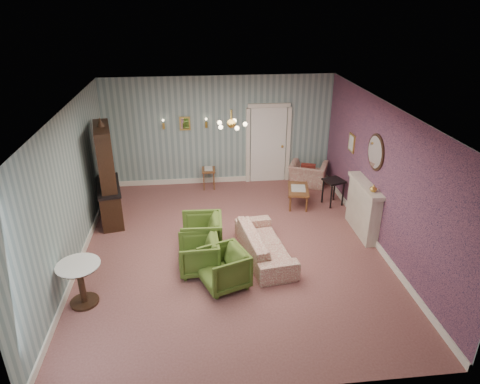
{
  "coord_description": "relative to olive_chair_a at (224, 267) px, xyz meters",
  "views": [
    {
      "loc": [
        -0.67,
        -7.51,
        4.79
      ],
      "look_at": [
        0.2,
        0.4,
        1.1
      ],
      "focal_mm": 32.31,
      "sensor_mm": 36.0,
      "label": 1
    }
  ],
  "objects": [
    {
      "name": "nesting_table",
      "position": [
        -0.08,
        4.31,
        -0.1
      ],
      "size": [
        0.35,
        0.45,
        0.57
      ],
      "primitive_type": null,
      "rotation": [
        0.0,
        0.0,
        -0.02
      ],
      "color": "brown",
      "rests_on": "floor"
    },
    {
      "name": "olive_chair_c",
      "position": [
        -0.36,
        1.22,
        0.02
      ],
      "size": [
        0.78,
        0.83,
        0.82
      ],
      "primitive_type": "imported",
      "rotation": [
        0.0,
        0.0,
        -1.61
      ],
      "color": "#476222",
      "rests_on": "floor"
    },
    {
      "name": "wall_right",
      "position": [
        3.26,
        1.16,
        1.06
      ],
      "size": [
        0.0,
        7.0,
        7.0
      ],
      "primitive_type": "plane",
      "rotation": [
        1.57,
        0.0,
        -1.57
      ],
      "color": "slate",
      "rests_on": "ground"
    },
    {
      "name": "framed_print",
      "position": [
        3.23,
        2.91,
        1.21
      ],
      "size": [
        0.04,
        0.34,
        0.42
      ],
      "primitive_type": null,
      "color": "gold",
      "rests_on": "wall_right"
    },
    {
      "name": "sconce_right",
      "position": [
        -0.09,
        4.6,
        1.31
      ],
      "size": [
        0.16,
        0.12,
        0.3
      ],
      "primitive_type": null,
      "color": "gold",
      "rests_on": "wall_back"
    },
    {
      "name": "wall_left",
      "position": [
        -2.74,
        1.16,
        1.06
      ],
      "size": [
        0.0,
        7.0,
        7.0
      ],
      "primitive_type": "plane",
      "rotation": [
        1.57,
        0.0,
        1.57
      ],
      "color": "slate",
      "rests_on": "ground"
    },
    {
      "name": "side_table_black",
      "position": [
        2.91,
        2.96,
        -0.06
      ],
      "size": [
        0.56,
        0.56,
        0.66
      ],
      "primitive_type": null,
      "rotation": [
        0.0,
        0.0,
        0.33
      ],
      "color": "black",
      "rests_on": "floor"
    },
    {
      "name": "wall_back",
      "position": [
        0.26,
        4.66,
        1.06
      ],
      "size": [
        6.0,
        0.0,
        6.0
      ],
      "primitive_type": "plane",
      "rotation": [
        1.57,
        0.0,
        0.0
      ],
      "color": "slate",
      "rests_on": "ground"
    },
    {
      "name": "olive_chair_b",
      "position": [
        -0.43,
        0.5,
        -0.01
      ],
      "size": [
        0.71,
        0.76,
        0.75
      ],
      "primitive_type": "imported",
      "rotation": [
        0.0,
        0.0,
        -1.54
      ],
      "color": "#476222",
      "rests_on": "floor"
    },
    {
      "name": "pedestal_table",
      "position": [
        -2.39,
        -0.23,
        0.0
      ],
      "size": [
        0.88,
        0.88,
        0.78
      ],
      "primitive_type": null,
      "rotation": [
        0.0,
        0.0,
        -0.26
      ],
      "color": "black",
      "rests_on": "floor"
    },
    {
      "name": "gilt_mirror_back",
      "position": [
        -0.64,
        4.62,
        1.31
      ],
      "size": [
        0.28,
        0.06,
        0.36
      ],
      "primitive_type": null,
      "color": "gold",
      "rests_on": "wall_back"
    },
    {
      "name": "oval_mirror",
      "position": [
        3.22,
        1.56,
        1.46
      ],
      "size": [
        0.04,
        0.76,
        0.84
      ],
      "primitive_type": null,
      "color": "white",
      "rests_on": "wall_right"
    },
    {
      "name": "chandelier",
      "position": [
        0.26,
        1.16,
        2.24
      ],
      "size": [
        0.56,
        0.56,
        0.36
      ],
      "primitive_type": null,
      "color": "gold",
      "rests_on": "ceiling"
    },
    {
      "name": "sconce_left",
      "position": [
        -1.19,
        4.6,
        1.31
      ],
      "size": [
        0.16,
        0.12,
        0.3
      ],
      "primitive_type": null,
      "color": "gold",
      "rests_on": "wall_back"
    },
    {
      "name": "wall_front",
      "position": [
        0.26,
        -2.34,
        1.06
      ],
      "size": [
        6.0,
        0.0,
        6.0
      ],
      "primitive_type": "plane",
      "rotation": [
        -1.57,
        0.0,
        0.0
      ],
      "color": "slate",
      "rests_on": "ground"
    },
    {
      "name": "wall_right_floral",
      "position": [
        3.24,
        1.16,
        1.06
      ],
      "size": [
        0.0,
        7.0,
        7.0
      ],
      "primitive_type": "plane",
      "rotation": [
        1.57,
        0.0,
        -1.57
      ],
      "color": "#AC5666",
      "rests_on": "ground"
    },
    {
      "name": "olive_chair_a",
      "position": [
        0.0,
        0.0,
        0.0
      ],
      "size": [
        0.93,
        0.96,
        0.78
      ],
      "primitive_type": "imported",
      "rotation": [
        0.0,
        0.0,
        -1.21
      ],
      "color": "#476222",
      "rests_on": "floor"
    },
    {
      "name": "burgundy_cushion",
      "position": [
        2.56,
        4.07,
        0.09
      ],
      "size": [
        0.41,
        0.28,
        0.39
      ],
      "primitive_type": "cube",
      "rotation": [
        0.17,
        0.0,
        -0.35
      ],
      "color": "maroon",
      "rests_on": "wingback_chair"
    },
    {
      "name": "sofa_chintz",
      "position": [
        0.87,
        0.84,
        -0.01
      ],
      "size": [
        0.83,
        2.0,
        0.76
      ],
      "primitive_type": "imported",
      "rotation": [
        0.0,
        0.0,
        1.71
      ],
      "color": "#98423D",
      "rests_on": "floor"
    },
    {
      "name": "mantel_vase",
      "position": [
        3.1,
        1.16,
        0.84
      ],
      "size": [
        0.15,
        0.15,
        0.15
      ],
      "primitive_type": "imported",
      "color": "gold",
      "rests_on": "fireplace"
    },
    {
      "name": "dresser",
      "position": [
        -2.39,
        2.79,
        0.79
      ],
      "size": [
        0.76,
        1.48,
        2.35
      ],
      "primitive_type": null,
      "rotation": [
        0.0,
        0.0,
        0.2
      ],
      "color": "black",
      "rests_on": "floor"
    },
    {
      "name": "door",
      "position": [
        1.56,
        4.62,
        0.69
      ],
      "size": [
        1.12,
        0.12,
        2.16
      ],
      "primitive_type": null,
      "color": "white",
      "rests_on": "floor"
    },
    {
      "name": "fireplace",
      "position": [
        3.12,
        1.56,
        0.19
      ],
      "size": [
        0.3,
        1.4,
        1.16
      ],
      "primitive_type": null,
      "color": "beige",
      "rests_on": "floor"
    },
    {
      "name": "floor",
      "position": [
        0.26,
        1.16,
        -0.39
      ],
      "size": [
        7.0,
        7.0,
        0.0
      ],
      "primitive_type": "plane",
      "color": "#87544E",
      "rests_on": "ground"
    },
    {
      "name": "wingback_chair",
      "position": [
        2.61,
        4.22,
        0.03
      ],
      "size": [
        1.12,
        0.96,
        0.83
      ],
      "primitive_type": "imported",
      "rotation": [
        0.0,
        0.0,
        2.71
      ],
      "color": "#98423D",
      "rests_on": "floor"
    },
    {
      "name": "coffee_table",
      "position": [
        2.05,
        3.03,
        -0.16
      ],
      "size": [
        0.64,
        0.95,
        0.45
      ],
      "primitive_type": null,
      "rotation": [
        0.0,
        0.0,
        -0.19
      ],
      "color": "brown",
      "rests_on": "floor"
    },
    {
      "name": "ceiling",
      "position": [
        0.26,
        1.16,
        2.51
      ],
      "size": [
        7.0,
        7.0,
        0.0
      ],
      "primitive_type": "plane",
      "rotation": [
        3.14,
        0.0,
        0.0
      ],
      "color": "white",
      "rests_on": "ground"
    }
  ]
}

